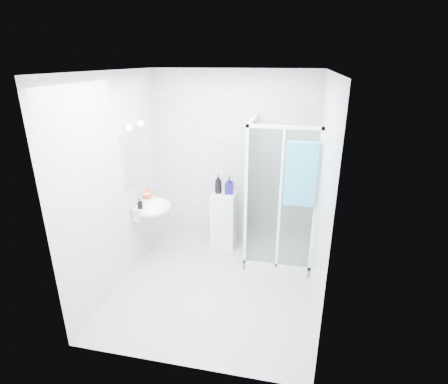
% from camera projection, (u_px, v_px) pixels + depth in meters
% --- Properties ---
extents(room, '(2.40, 2.60, 2.60)m').
position_uv_depth(room, '(213.00, 190.00, 4.02)').
color(room, silver).
rests_on(room, ground).
extents(shower_enclosure, '(0.90, 0.95, 2.00)m').
position_uv_depth(shower_enclosure, '(273.00, 232.00, 4.90)').
color(shower_enclosure, white).
rests_on(shower_enclosure, ground).
extents(wall_basin, '(0.46, 0.56, 0.35)m').
position_uv_depth(wall_basin, '(152.00, 208.00, 4.81)').
color(wall_basin, white).
rests_on(wall_basin, ground).
extents(mirror, '(0.02, 0.60, 0.70)m').
position_uv_depth(mirror, '(134.00, 158.00, 4.60)').
color(mirror, white).
rests_on(mirror, room).
extents(vanity_lights, '(0.10, 0.40, 0.08)m').
position_uv_depth(vanity_lights, '(135.00, 126.00, 4.44)').
color(vanity_lights, silver).
rests_on(vanity_lights, room).
extents(wall_hooks, '(0.23, 0.06, 0.03)m').
position_uv_depth(wall_hooks, '(217.00, 139.00, 5.11)').
color(wall_hooks, silver).
rests_on(wall_hooks, room).
extents(storage_cabinet, '(0.35, 0.38, 0.85)m').
position_uv_depth(storage_cabinet, '(224.00, 220.00, 5.29)').
color(storage_cabinet, white).
rests_on(storage_cabinet, ground).
extents(hand_towel, '(0.37, 0.05, 0.80)m').
position_uv_depth(hand_towel, '(301.00, 173.00, 4.11)').
color(hand_towel, teal).
rests_on(hand_towel, shower_enclosure).
extents(shampoo_bottle_a, '(0.12, 0.12, 0.28)m').
position_uv_depth(shampoo_bottle_a, '(218.00, 184.00, 5.13)').
color(shampoo_bottle_a, black).
rests_on(shampoo_bottle_a, storage_cabinet).
extents(shampoo_bottle_b, '(0.13, 0.13, 0.26)m').
position_uv_depth(shampoo_bottle_b, '(229.00, 185.00, 5.11)').
color(shampoo_bottle_b, '#110D53').
rests_on(shampoo_bottle_b, storage_cabinet).
extents(soap_dispenser_orange, '(0.16, 0.16, 0.17)m').
position_uv_depth(soap_dispenser_orange, '(148.00, 193.00, 4.93)').
color(soap_dispenser_orange, '#D84419').
rests_on(soap_dispenser_orange, wall_basin).
extents(soap_dispenser_black, '(0.08, 0.08, 0.14)m').
position_uv_depth(soap_dispenser_black, '(140.00, 204.00, 4.60)').
color(soap_dispenser_black, black).
rests_on(soap_dispenser_black, wall_basin).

